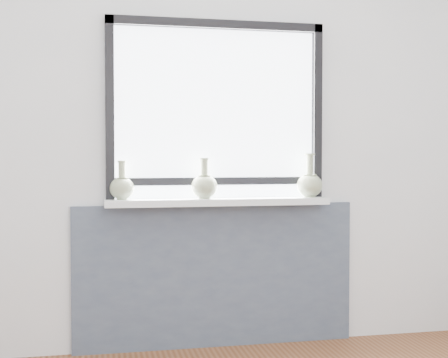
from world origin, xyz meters
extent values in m
cube|color=silver|center=(0.00, 1.81, 1.30)|extent=(3.60, 0.02, 2.60)
cube|color=#4A5566|center=(0.00, 1.78, 0.43)|extent=(1.70, 0.03, 0.86)
cube|color=white|center=(0.00, 1.71, 0.88)|extent=(1.32, 0.18, 0.04)
cube|color=black|center=(-0.62, 1.76, 1.43)|extent=(0.05, 0.06, 1.05)
cube|color=black|center=(0.62, 1.76, 1.43)|extent=(0.05, 0.06, 1.05)
cube|color=black|center=(0.00, 1.76, 1.92)|extent=(1.30, 0.06, 0.05)
cube|color=black|center=(0.00, 1.76, 1.00)|extent=(1.20, 0.05, 0.04)
cube|color=white|center=(0.00, 1.79, 1.40)|extent=(1.20, 0.01, 1.00)
cylinder|color=#A2AF88|center=(-0.56, 1.72, 0.90)|extent=(0.06, 0.06, 0.01)
ellipsoid|color=#A2AF88|center=(-0.56, 1.72, 0.96)|extent=(0.14, 0.14, 0.13)
cone|color=#A2AF88|center=(-0.56, 1.72, 1.01)|extent=(0.08, 0.08, 0.03)
cylinder|color=#A2AF88|center=(-0.56, 1.72, 1.06)|extent=(0.04, 0.04, 0.10)
cylinder|color=#A2AF88|center=(-0.56, 1.72, 1.12)|extent=(0.05, 0.05, 0.01)
cylinder|color=#A2AF88|center=(-0.09, 1.70, 0.90)|extent=(0.07, 0.07, 0.01)
ellipsoid|color=#A2AF88|center=(-0.09, 1.70, 0.97)|extent=(0.15, 0.15, 0.14)
cone|color=#A2AF88|center=(-0.09, 1.70, 1.02)|extent=(0.08, 0.08, 0.03)
cylinder|color=#A2AF88|center=(-0.09, 1.70, 1.07)|extent=(0.04, 0.04, 0.11)
cylinder|color=#A2AF88|center=(-0.09, 1.70, 1.13)|extent=(0.06, 0.06, 0.01)
cylinder|color=#A2AF88|center=(0.56, 1.70, 0.90)|extent=(0.07, 0.07, 0.01)
ellipsoid|color=#A2AF88|center=(0.56, 1.70, 0.97)|extent=(0.15, 0.15, 0.14)
cone|color=#A2AF88|center=(0.56, 1.70, 1.02)|extent=(0.08, 0.08, 0.03)
cylinder|color=#A2AF88|center=(0.56, 1.70, 1.09)|extent=(0.04, 0.04, 0.13)
cylinder|color=#A2AF88|center=(0.56, 1.70, 1.16)|extent=(0.06, 0.06, 0.01)
camera|label=1|loc=(-0.72, -1.87, 1.15)|focal=50.00mm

